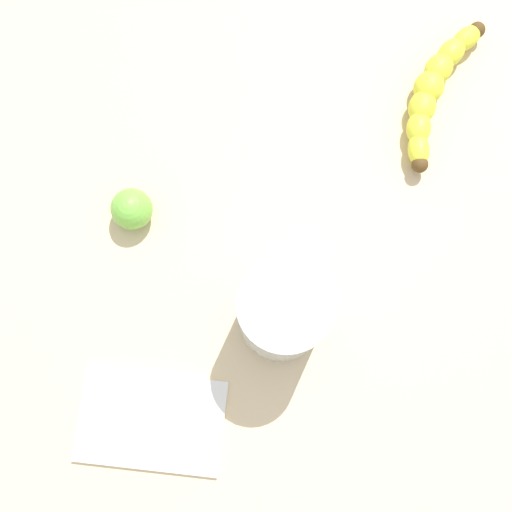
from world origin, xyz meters
The scene contains 5 objects.
wooden_tabletop centered at (0.00, 0.00, 1.50)cm, with size 120.00×120.00×3.00cm, color beige.
banana centered at (16.94, 10.03, 4.74)cm, with size 13.16×16.92×3.48cm.
smoothie_glass centered at (-6.20, -12.11, 9.27)cm, with size 9.15×9.15×12.88cm.
lime_fruit centered at (-19.76, 3.06, 5.33)cm, with size 4.66×4.66×4.66cm, color #75C142.
folded_napkin centered at (-22.01, -19.81, 3.30)cm, with size 15.41×9.90×0.60cm, color white.
Camera 1 is at (-10.49, -19.26, 74.92)cm, focal length 45.95 mm.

